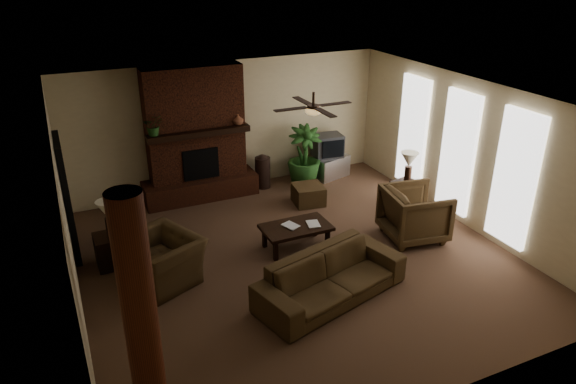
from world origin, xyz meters
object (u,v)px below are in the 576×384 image
sofa (331,271)px  tv_stand (330,166)px  armchair_right (415,211)px  side_table_left (111,250)px  armchair_left (161,252)px  floor_vase (263,169)px  log_column (140,316)px  coffee_table (296,229)px  lamp_right (409,162)px  ottoman (308,195)px  floor_plant (304,168)px  side_table_right (406,195)px  lamp_left (108,212)px

sofa → tv_stand: bearing=46.3°
armchair_right → side_table_left: 5.35m
armchair_left → floor_vase: armchair_left is taller
log_column → coffee_table: bearing=41.9°
log_column → lamp_right: 6.75m
armchair_left → lamp_right: lamp_right is taller
lamp_right → log_column: bearing=-150.4°
log_column → floor_vase: 6.64m
armchair_left → coffee_table: size_ratio=0.98×
coffee_table → tv_stand: size_ratio=1.41×
ottoman → floor_plant: bearing=69.0°
sofa → armchair_right: 2.50m
side_table_right → lamp_right: 0.73m
log_column → coffee_table: size_ratio=2.33×
floor_plant → side_table_left: 4.78m
armchair_left → side_table_left: (-0.68, 0.80, -0.24)m
side_table_left → floor_plant: bearing=21.5°
floor_vase → floor_plant: (0.92, -0.23, -0.05)m
log_column → tv_stand: log_column is taller
floor_vase → side_table_left: bearing=-150.7°
sofa → lamp_right: size_ratio=3.70×
log_column → sofa: log_column is taller
floor_plant → side_table_left: floor_plant is taller
armchair_right → tv_stand: size_ratio=1.25×
armchair_right → lamp_left: bearing=85.4°
sofa → lamp_left: size_ratio=3.70×
floor_vase → lamp_left: size_ratio=1.18×
armchair_right → floor_vase: bearing=35.7°
coffee_table → lamp_left: 3.16m
ottoman → lamp_left: lamp_left is taller
armchair_left → armchair_right: (4.50, -0.52, 0.02)m
coffee_table → side_table_right: size_ratio=2.18×
lamp_right → tv_stand: bearing=106.5°
side_table_left → armchair_right: bearing=-14.4°
lamp_right → floor_vase: bearing=136.3°
lamp_right → side_table_left: bearing=178.0°
armchair_left → floor_plant: size_ratio=0.87×
ottoman → tv_stand: size_ratio=0.71×
log_column → ottoman: (4.11, 4.32, -1.20)m
coffee_table → side_table_left: bearing=166.0°
coffee_table → lamp_left: bearing=166.9°
tv_stand → lamp_left: size_ratio=1.31×
armchair_left → floor_plant: bearing=99.9°
sofa → floor_plant: bearing=54.0°
lamp_right → ottoman: bearing=150.4°
lamp_left → lamp_right: bearing=-1.4°
log_column → floor_vase: bearing=57.1°
lamp_left → floor_plant: bearing=22.3°
armchair_right → floor_plant: size_ratio=0.79×
armchair_right → ottoman: size_ratio=1.77×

